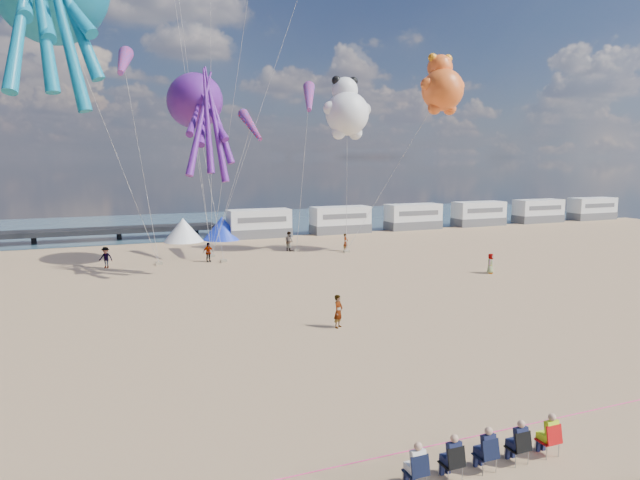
# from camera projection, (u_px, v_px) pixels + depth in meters

# --- Properties ---
(ground) EXTENTS (120.00, 120.00, 0.00)m
(ground) POSITION_uv_depth(u_px,v_px,m) (396.00, 378.00, 22.07)
(ground) COLOR tan
(ground) RESTS_ON ground
(water) EXTENTS (120.00, 120.00, 0.00)m
(water) POSITION_uv_depth(u_px,v_px,m) (181.00, 224.00, 72.52)
(water) COLOR #345264
(water) RESTS_ON ground
(motorhome_0) EXTENTS (6.60, 2.50, 3.00)m
(motorhome_0) POSITION_uv_depth(u_px,v_px,m) (259.00, 223.00, 60.78)
(motorhome_0) COLOR silver
(motorhome_0) RESTS_ON ground
(motorhome_1) EXTENTS (6.60, 2.50, 3.00)m
(motorhome_1) POSITION_uv_depth(u_px,v_px,m) (340.00, 220.00, 64.31)
(motorhome_1) COLOR silver
(motorhome_1) RESTS_ON ground
(motorhome_2) EXTENTS (6.60, 2.50, 3.00)m
(motorhome_2) POSITION_uv_depth(u_px,v_px,m) (413.00, 217.00, 67.84)
(motorhome_2) COLOR silver
(motorhome_2) RESTS_ON ground
(motorhome_3) EXTENTS (6.60, 2.50, 3.00)m
(motorhome_3) POSITION_uv_depth(u_px,v_px,m) (479.00, 214.00, 71.37)
(motorhome_3) COLOR silver
(motorhome_3) RESTS_ON ground
(motorhome_4) EXTENTS (6.60, 2.50, 3.00)m
(motorhome_4) POSITION_uv_depth(u_px,v_px,m) (538.00, 211.00, 74.90)
(motorhome_4) COLOR silver
(motorhome_4) RESTS_ON ground
(motorhome_5) EXTENTS (6.60, 2.50, 3.00)m
(motorhome_5) POSITION_uv_depth(u_px,v_px,m) (592.00, 209.00, 78.42)
(motorhome_5) COLOR silver
(motorhome_5) RESTS_ON ground
(tent_white) EXTENTS (4.00, 4.00, 2.40)m
(tent_white) POSITION_uv_depth(u_px,v_px,m) (183.00, 230.00, 57.85)
(tent_white) COLOR white
(tent_white) RESTS_ON ground
(tent_blue) EXTENTS (4.00, 4.00, 2.40)m
(tent_blue) POSITION_uv_depth(u_px,v_px,m) (222.00, 228.00, 59.34)
(tent_blue) COLOR #1933CC
(tent_blue) RESTS_ON ground
(spectator_row) EXTENTS (6.10, 0.90, 1.30)m
(spectator_row) POSITION_uv_depth(u_px,v_px,m) (485.00, 448.00, 15.49)
(spectator_row) COLOR black
(spectator_row) RESTS_ON ground
(rope_line) EXTENTS (34.00, 0.03, 0.03)m
(rope_line) POSITION_uv_depth(u_px,v_px,m) (477.00, 436.00, 17.49)
(rope_line) COLOR #F2338C
(rope_line) RESTS_ON ground
(standing_person) EXTENTS (0.73, 0.70, 1.68)m
(standing_person) POSITION_uv_depth(u_px,v_px,m) (338.00, 311.00, 28.55)
(standing_person) COLOR tan
(standing_person) RESTS_ON ground
(beachgoer_0) EXTENTS (0.65, 0.60, 1.48)m
(beachgoer_0) POSITION_uv_depth(u_px,v_px,m) (490.00, 263.00, 41.98)
(beachgoer_0) COLOR #7F6659
(beachgoer_0) RESTS_ON ground
(beachgoer_1) EXTENTS (0.89, 1.04, 1.79)m
(beachgoer_1) POSITION_uv_depth(u_px,v_px,m) (289.00, 241.00, 52.05)
(beachgoer_1) COLOR #7F6659
(beachgoer_1) RESTS_ON ground
(beachgoer_2) EXTENTS (1.01, 0.94, 1.67)m
(beachgoer_2) POSITION_uv_depth(u_px,v_px,m) (106.00, 257.00, 43.93)
(beachgoer_2) COLOR #7F6659
(beachgoer_2) RESTS_ON ground
(beachgoer_3) EXTENTS (1.15, 0.84, 1.59)m
(beachgoer_3) POSITION_uv_depth(u_px,v_px,m) (208.00, 252.00, 46.59)
(beachgoer_3) COLOR #7F6659
(beachgoer_3) RESTS_ON ground
(beachgoer_5) EXTENTS (1.47, 1.30, 1.62)m
(beachgoer_5) POSITION_uv_depth(u_px,v_px,m) (346.00, 242.00, 51.96)
(beachgoer_5) COLOR #7F6659
(beachgoer_5) RESTS_ON ground
(sandbag_a) EXTENTS (0.50, 0.35, 0.22)m
(sandbag_a) POSITION_uv_depth(u_px,v_px,m) (159.00, 263.00, 45.48)
(sandbag_a) COLOR gray
(sandbag_a) RESTS_ON ground
(sandbag_b) EXTENTS (0.50, 0.35, 0.22)m
(sandbag_b) POSITION_uv_depth(u_px,v_px,m) (224.00, 261.00, 46.59)
(sandbag_b) COLOR gray
(sandbag_b) RESTS_ON ground
(sandbag_c) EXTENTS (0.50, 0.35, 0.22)m
(sandbag_c) POSITION_uv_depth(u_px,v_px,m) (346.00, 251.00, 51.18)
(sandbag_c) COLOR gray
(sandbag_c) RESTS_ON ground
(sandbag_d) EXTENTS (0.50, 0.35, 0.22)m
(sandbag_d) POSITION_uv_depth(u_px,v_px,m) (297.00, 250.00, 51.92)
(sandbag_d) COLOR gray
(sandbag_d) RESTS_ON ground
(sandbag_e) EXTENTS (0.50, 0.35, 0.22)m
(sandbag_e) POSITION_uv_depth(u_px,v_px,m) (212.00, 256.00, 48.89)
(sandbag_e) COLOR gray
(sandbag_e) RESTS_ON ground
(kite_octopus_purple) EXTENTS (4.10, 9.34, 10.61)m
(kite_octopus_purple) POSITION_uv_depth(u_px,v_px,m) (195.00, 101.00, 44.15)
(kite_octopus_purple) COLOR #5A1A83
(kite_panda) EXTENTS (5.69, 5.52, 6.50)m
(kite_panda) POSITION_uv_depth(u_px,v_px,m) (347.00, 114.00, 49.66)
(kite_panda) COLOR white
(kite_teddy_orange) EXTENTS (5.18, 4.99, 6.15)m
(kite_teddy_orange) POSITION_uv_depth(u_px,v_px,m) (443.00, 90.00, 48.82)
(kite_teddy_orange) COLOR orange
(windsock_left) EXTENTS (1.98, 6.75, 6.66)m
(windsock_left) POSITION_uv_depth(u_px,v_px,m) (123.00, 62.00, 39.98)
(windsock_left) COLOR red
(windsock_mid) EXTENTS (2.93, 5.61, 5.62)m
(windsock_mid) POSITION_uv_depth(u_px,v_px,m) (309.00, 98.00, 46.46)
(windsock_mid) COLOR red
(windsock_right) EXTENTS (1.19, 4.87, 4.83)m
(windsock_right) POSITION_uv_depth(u_px,v_px,m) (251.00, 126.00, 46.56)
(windsock_right) COLOR red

